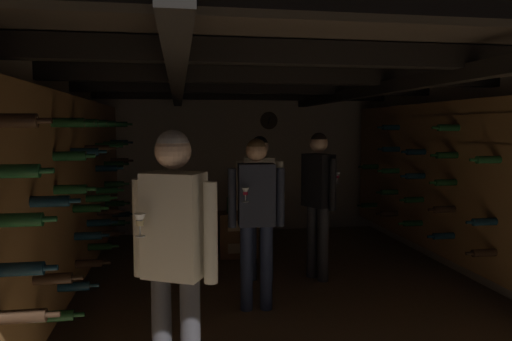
{
  "coord_description": "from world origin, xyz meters",
  "views": [
    {
      "loc": [
        -1.03,
        -4.55,
        1.76
      ],
      "look_at": [
        -0.18,
        0.62,
        1.27
      ],
      "focal_mm": 32.88,
      "sensor_mm": 36.0,
      "label": 1
    }
  ],
  "objects_px": {
    "display_bottle": "(230,203)",
    "person_guest_far_right": "(318,191)",
    "wine_crate_stack": "(238,234)",
    "person_host_center": "(256,207)",
    "person_guest_near_left": "(174,245)",
    "person_guest_rear_center": "(260,194)"
  },
  "relations": [
    {
      "from": "display_bottle",
      "to": "person_guest_far_right",
      "type": "relative_size",
      "value": 0.21
    },
    {
      "from": "wine_crate_stack",
      "to": "person_host_center",
      "type": "relative_size",
      "value": 0.36
    },
    {
      "from": "person_host_center",
      "to": "person_guest_far_right",
      "type": "height_order",
      "value": "person_guest_far_right"
    },
    {
      "from": "wine_crate_stack",
      "to": "person_guest_far_right",
      "type": "relative_size",
      "value": 0.35
    },
    {
      "from": "wine_crate_stack",
      "to": "person_guest_far_right",
      "type": "height_order",
      "value": "person_guest_far_right"
    },
    {
      "from": "display_bottle",
      "to": "person_guest_near_left",
      "type": "distance_m",
      "value": 3.51
    },
    {
      "from": "wine_crate_stack",
      "to": "person_guest_near_left",
      "type": "xyz_separation_m",
      "value": [
        -0.81,
        -3.47,
        0.77
      ]
    },
    {
      "from": "wine_crate_stack",
      "to": "person_guest_far_right",
      "type": "xyz_separation_m",
      "value": [
        0.79,
        -1.11,
        0.73
      ]
    },
    {
      "from": "display_bottle",
      "to": "person_guest_far_right",
      "type": "height_order",
      "value": "person_guest_far_right"
    },
    {
      "from": "person_host_center",
      "to": "person_guest_near_left",
      "type": "xyz_separation_m",
      "value": [
        -0.75,
        -1.57,
        0.07
      ]
    },
    {
      "from": "display_bottle",
      "to": "person_host_center",
      "type": "xyz_separation_m",
      "value": [
        0.06,
        -1.85,
        0.26
      ]
    },
    {
      "from": "display_bottle",
      "to": "person_guest_far_right",
      "type": "distance_m",
      "value": 1.42
    },
    {
      "from": "display_bottle",
      "to": "person_guest_rear_center",
      "type": "xyz_separation_m",
      "value": [
        0.24,
        -0.99,
        0.27
      ]
    },
    {
      "from": "wine_crate_stack",
      "to": "person_guest_near_left",
      "type": "height_order",
      "value": "person_guest_near_left"
    },
    {
      "from": "wine_crate_stack",
      "to": "display_bottle",
      "type": "distance_m",
      "value": 0.45
    },
    {
      "from": "person_guest_near_left",
      "to": "person_guest_rear_center",
      "type": "bearing_deg",
      "value": 69.01
    },
    {
      "from": "wine_crate_stack",
      "to": "person_guest_rear_center",
      "type": "height_order",
      "value": "person_guest_rear_center"
    },
    {
      "from": "person_guest_far_right",
      "to": "display_bottle",
      "type": "bearing_deg",
      "value": 130.48
    },
    {
      "from": "person_host_center",
      "to": "person_guest_rear_center",
      "type": "distance_m",
      "value": 0.88
    },
    {
      "from": "wine_crate_stack",
      "to": "display_bottle",
      "type": "bearing_deg",
      "value": -158.2
    },
    {
      "from": "person_host_center",
      "to": "person_guest_rear_center",
      "type": "relative_size",
      "value": 1.0
    },
    {
      "from": "display_bottle",
      "to": "person_guest_near_left",
      "type": "bearing_deg",
      "value": -101.5
    }
  ]
}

